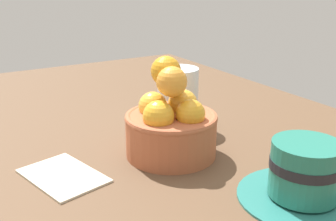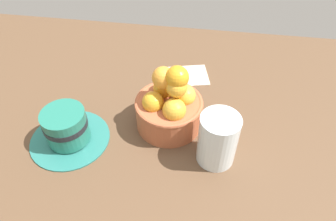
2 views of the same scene
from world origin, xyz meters
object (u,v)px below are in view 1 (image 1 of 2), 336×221
at_px(coffee_cup, 304,174).
at_px(terracotta_bowl, 171,122).
at_px(folded_napkin, 63,175).
at_px(water_glass, 178,97).

bearing_deg(coffee_cup, terracotta_bowl, -159.26).
distance_m(coffee_cup, folded_napkin, 0.32).
relative_size(terracotta_bowl, coffee_cup, 0.94).
xyz_separation_m(terracotta_bowl, folded_napkin, (-0.01, -0.16, -0.05)).
bearing_deg(water_glass, folded_napkin, -69.96).
bearing_deg(terracotta_bowl, coffee_cup, 20.74).
bearing_deg(folded_napkin, coffee_cup, 49.09).
bearing_deg(coffee_cup, folded_napkin, -130.91).
height_order(terracotta_bowl, water_glass, terracotta_bowl).
height_order(coffee_cup, water_glass, water_glass).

